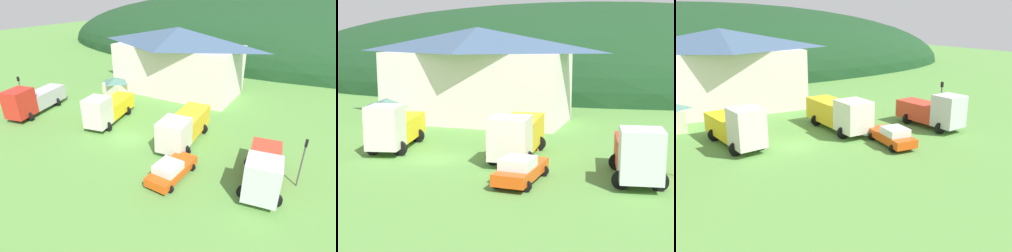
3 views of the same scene
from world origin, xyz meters
The scene contains 9 objects.
ground_plane centered at (0.00, 0.00, 0.00)m, with size 200.00×200.00×0.00m, color #5B9342.
forested_hill_backdrop centered at (0.00, 58.35, 0.00)m, with size 122.69×60.00×28.19m, color #193D1E.
depot_building centered at (-2.88, 16.16, 4.87)m, with size 19.00×9.58×9.44m.
play_shed_cream centered at (-9.35, 9.46, 1.50)m, with size 3.23×2.79×2.91m.
flatbed_truck_yellow centered at (-4.46, 2.09, 1.77)m, with size 4.02×8.18×3.69m.
heavy_rig_striped centered at (5.29, 2.28, 1.75)m, with size 3.78×8.56×3.36m.
tow_truck_silver centered at (13.90, -1.19, 1.73)m, with size 3.81×7.30×3.55m.
service_pickup_orange centered at (7.24, -3.63, 0.83)m, with size 2.61×5.21×1.66m.
traffic_cone_near_pickup centered at (6.20, 4.93, 0.00)m, with size 0.36×0.36×0.60m, color orange.
Camera 2 is at (15.26, -32.07, 8.88)m, focal length 54.62 mm.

